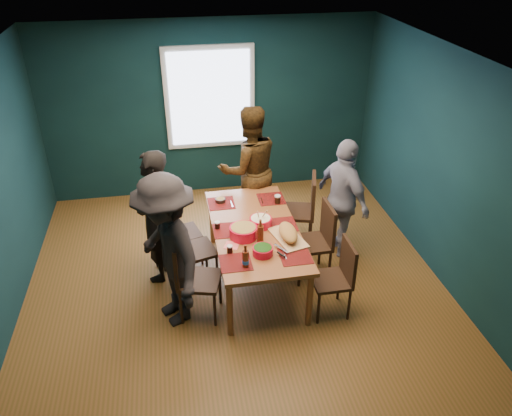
# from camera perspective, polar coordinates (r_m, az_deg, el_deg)

# --- Properties ---
(room) EXTENTS (5.01, 5.01, 2.71)m
(room) POSITION_cam_1_polar(r_m,az_deg,el_deg) (5.72, -3.03, 4.04)
(room) COLOR brown
(room) RESTS_ON ground
(dining_table) EXTENTS (1.00, 1.97, 0.75)m
(dining_table) POSITION_cam_1_polar(r_m,az_deg,el_deg) (5.89, -0.10, -2.83)
(dining_table) COLOR brown
(dining_table) RESTS_ON floor
(chair_left_far) EXTENTS (0.48, 0.48, 0.87)m
(chair_left_far) POSITION_cam_1_polar(r_m,az_deg,el_deg) (6.34, -9.04, -2.39)
(chair_left_far) COLOR black
(chair_left_far) RESTS_ON floor
(chair_left_mid) EXTENTS (0.53, 0.53, 0.95)m
(chair_left_mid) POSITION_cam_1_polar(r_m,az_deg,el_deg) (5.93, -7.73, -4.31)
(chair_left_mid) COLOR black
(chair_left_mid) RESTS_ON floor
(chair_left_near) EXTENTS (0.53, 0.53, 0.96)m
(chair_left_near) POSITION_cam_1_polar(r_m,az_deg,el_deg) (5.50, -7.44, -7.37)
(chair_left_near) COLOR black
(chair_left_near) RESTS_ON floor
(chair_right_far) EXTENTS (0.57, 0.57, 1.02)m
(chair_right_far) POSITION_cam_1_polar(r_m,az_deg,el_deg) (6.63, 5.51, 0.27)
(chair_right_far) COLOR black
(chair_right_far) RESTS_ON floor
(chair_right_mid) EXTENTS (0.45, 0.45, 0.98)m
(chair_right_mid) POSITION_cam_1_polar(r_m,az_deg,el_deg) (6.07, 7.20, -3.17)
(chair_right_mid) COLOR black
(chair_right_mid) RESTS_ON floor
(chair_right_near) EXTENTS (0.41, 0.41, 0.90)m
(chair_right_near) POSITION_cam_1_polar(r_m,az_deg,el_deg) (5.58, 9.42, -7.33)
(chair_right_near) COLOR black
(chair_right_near) RESTS_ON floor
(person_far_left) EXTENTS (0.51, 0.68, 1.68)m
(person_far_left) POSITION_cam_1_polar(r_m,az_deg,el_deg) (6.00, -11.46, -1.02)
(person_far_left) COLOR black
(person_far_left) RESTS_ON floor
(person_back) EXTENTS (0.97, 0.81, 1.80)m
(person_back) POSITION_cam_1_polar(r_m,az_deg,el_deg) (6.87, -0.77, 4.46)
(person_back) COLOR black
(person_back) RESTS_ON floor
(person_right) EXTENTS (0.68, 1.02, 1.60)m
(person_right) POSITION_cam_1_polar(r_m,az_deg,el_deg) (6.42, 9.93, 1.01)
(person_right) COLOR white
(person_right) RESTS_ON floor
(person_near_left) EXTENTS (1.04, 1.31, 1.77)m
(person_near_left) POSITION_cam_1_polar(r_m,az_deg,el_deg) (5.29, -10.06, -4.98)
(person_near_left) COLOR black
(person_near_left) RESTS_ON floor
(bowl_salad) EXTENTS (0.32, 0.32, 0.13)m
(bowl_salad) POSITION_cam_1_polar(r_m,az_deg,el_deg) (5.65, -1.44, -2.71)
(bowl_salad) COLOR red
(bowl_salad) RESTS_ON dining_table
(bowl_dumpling) EXTENTS (0.26, 0.26, 0.24)m
(bowl_dumpling) POSITION_cam_1_polar(r_m,az_deg,el_deg) (5.86, 0.53, -1.54)
(bowl_dumpling) COLOR red
(bowl_dumpling) RESTS_ON dining_table
(bowl_herbs) EXTENTS (0.22, 0.22, 0.10)m
(bowl_herbs) POSITION_cam_1_polar(r_m,az_deg,el_deg) (5.38, 0.78, -4.88)
(bowl_herbs) COLOR red
(bowl_herbs) RESTS_ON dining_table
(cutting_board) EXTENTS (0.39, 0.68, 0.15)m
(cutting_board) POSITION_cam_1_polar(r_m,az_deg,el_deg) (5.63, 3.68, -2.95)
(cutting_board) COLOR tan
(cutting_board) RESTS_ON dining_table
(small_bowl) EXTENTS (0.13, 0.13, 0.05)m
(small_bowl) POSITION_cam_1_polar(r_m,az_deg,el_deg) (6.37, -4.09, 0.91)
(small_bowl) COLOR black
(small_bowl) RESTS_ON dining_table
(beer_bottle_a) EXTENTS (0.07, 0.07, 0.27)m
(beer_bottle_a) POSITION_cam_1_polar(r_m,az_deg,el_deg) (5.18, -1.20, -5.86)
(beer_bottle_a) COLOR #4C1D0D
(beer_bottle_a) RESTS_ON dining_table
(beer_bottle_b) EXTENTS (0.07, 0.07, 0.28)m
(beer_bottle_b) POSITION_cam_1_polar(r_m,az_deg,el_deg) (5.55, 0.51, -2.91)
(beer_bottle_b) COLOR #4C1D0D
(beer_bottle_b) RESTS_ON dining_table
(cola_glass_a) EXTENTS (0.07, 0.07, 0.09)m
(cola_glass_a) POSITION_cam_1_polar(r_m,az_deg,el_deg) (5.41, -3.02, -4.68)
(cola_glass_a) COLOR black
(cola_glass_a) RESTS_ON dining_table
(cola_glass_b) EXTENTS (0.08, 0.08, 0.11)m
(cola_glass_b) POSITION_cam_1_polar(r_m,az_deg,el_deg) (5.59, 4.16, -3.36)
(cola_glass_b) COLOR black
(cola_glass_b) RESTS_ON dining_table
(cola_glass_c) EXTENTS (0.08, 0.08, 0.11)m
(cola_glass_c) POSITION_cam_1_polar(r_m,az_deg,el_deg) (6.32, 2.48, 1.04)
(cola_glass_c) COLOR black
(cola_glass_c) RESTS_ON dining_table
(cola_glass_d) EXTENTS (0.07, 0.07, 0.09)m
(cola_glass_d) POSITION_cam_1_polar(r_m,az_deg,el_deg) (5.83, -4.43, -1.94)
(cola_glass_d) COLOR black
(cola_glass_d) RESTS_ON dining_table
(napkin_a) EXTENTS (0.16, 0.16, 0.00)m
(napkin_a) POSITION_cam_1_polar(r_m,az_deg,el_deg) (5.98, 3.46, -1.50)
(napkin_a) COLOR #FE6B71
(napkin_a) RESTS_ON dining_table
(napkin_b) EXTENTS (0.20, 0.20, 0.00)m
(napkin_b) POSITION_cam_1_polar(r_m,az_deg,el_deg) (5.55, -2.78, -4.28)
(napkin_b) COLOR #FE6B71
(napkin_b) RESTS_ON dining_table
(napkin_c) EXTENTS (0.14, 0.14, 0.00)m
(napkin_c) POSITION_cam_1_polar(r_m,az_deg,el_deg) (5.33, 4.74, -6.02)
(napkin_c) COLOR #FE6B71
(napkin_c) RESTS_ON dining_table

